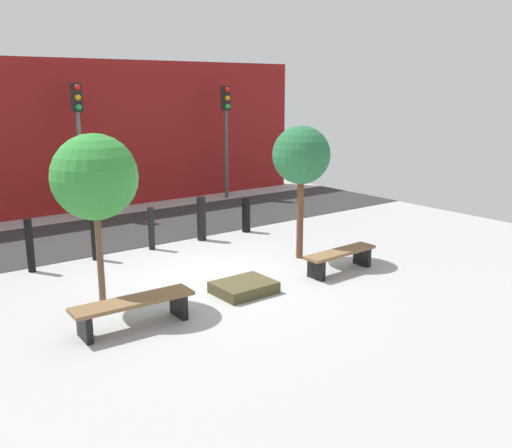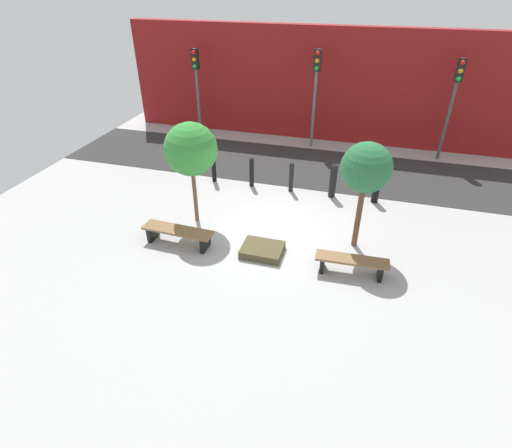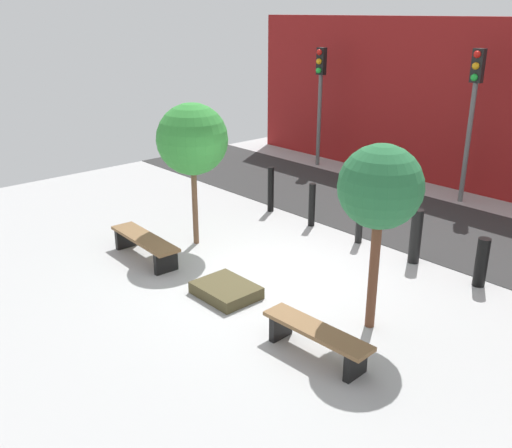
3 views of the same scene
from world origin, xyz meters
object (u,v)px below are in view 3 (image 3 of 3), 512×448
Objects in this scene: bollard_right at (416,236)px; traffic_light_mid_west at (473,99)px; tree_behind_left_bench at (192,140)px; traffic_light_west at (320,85)px; planter_bed at (226,290)px; bollard_center at (360,220)px; tree_behind_right_bench at (380,189)px; bench_right at (316,336)px; bollard_far_left at (271,189)px; bollard_left at (312,205)px; bollard_far_right at (481,262)px; bench_left at (145,243)px.

traffic_light_mid_west is at bearing 108.08° from bollard_right.
traffic_light_west reaches higher than tree_behind_left_bench.
planter_bed is 3.58m from bollard_center.
bench_right is at bearing -90.00° from tree_behind_right_bench.
tree_behind_left_bench reaches higher than planter_bed.
tree_behind_right_bench is at bearing -71.34° from traffic_light_mid_west.
bollard_left is at bearing 0.00° from bollard_far_left.
tree_behind_left_bench is 2.64× the size of bollard_far_left.
tree_behind_right_bench is 3.80m from bollard_center.
bollard_center is (0.00, 3.56, 0.39)m from planter_bed.
planter_bed is 4.47m from bollard_far_right.
tree_behind_left_bench reaches higher than bollard_right.
bollard_left is (-1.34, 3.56, 0.39)m from planter_bed.
bollard_far_right is (4.02, 0.00, -0.05)m from bollard_left.
tree_behind_left_bench is at bearing -68.24° from traffic_light_west.
bench_left is 8.56m from traffic_light_west.
bollard_right is 7.70m from traffic_light_west.
traffic_light_mid_west is (2.24, 7.86, 2.24)m from bench_left.
bench_right is at bearing -5.10° from planter_bed.
tree_behind_right_bench is at bearing 24.50° from planter_bed.
bollard_center is 1.34m from bollard_right.
bollard_center is at bearing 118.43° from bench_right.
bollard_right is 1.34m from bollard_far_right.
traffic_light_west is at bearing 137.07° from tree_behind_right_bench.
tree_behind_right_bench is at bearing -0.00° from tree_behind_left_bench.
traffic_light_west is (-4.89, 7.66, 2.35)m from planter_bed.
planter_bed is 3.24m from tree_behind_right_bench.
tree_behind_left_bench is 0.78× the size of traffic_light_mid_west.
planter_bed is at bearing 7.47° from bench_left.
bollard_center reaches higher than bench_left.
traffic_light_west is 0.95× the size of traffic_light_mid_west.
tree_behind_right_bench is 2.59× the size of bollard_far_left.
tree_behind_left_bench is 7.15m from traffic_light_west.
traffic_light_west reaches higher than tree_behind_right_bench.
tree_behind_left_bench is (-2.24, 1.02, 2.08)m from planter_bed.
bollard_far_right is at bearing 39.77° from bench_left.
bollard_far_left is (-0.43, 3.76, 0.22)m from bench_left.
traffic_light_west reaches higher than planter_bed.
bollard_center is (-2.24, 3.76, 0.17)m from bench_right.
tree_behind_right_bench is (4.48, 1.22, 1.88)m from bench_left.
bollard_far_left is 2.68m from bollard_center.
traffic_light_west is (-2.65, 7.86, 2.11)m from bench_left.
planter_bed is at bearing -126.93° from bollard_far_right.
bench_left is 0.66× the size of tree_behind_left_bench.
traffic_light_west is (-6.23, 4.10, 1.91)m from bollard_right.
bollard_far_left is 1.03× the size of bollard_right.
bollard_far_left is 0.29× the size of traffic_light_mid_west.
bench_right is at bearing -96.59° from bollard_far_right.
bench_left is 1.79× the size of bollard_right.
bench_right is 5.20m from bollard_left.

